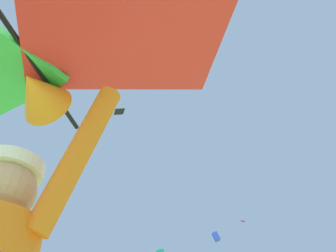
# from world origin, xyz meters

# --- Properties ---
(held_stunt_kite) EXTENTS (2.07, 1.13, 0.43)m
(held_stunt_kite) POSITION_xyz_m (0.30, 0.19, 2.16)
(held_stunt_kite) COLOR black
(distant_kite_magenta_mid_right) EXTENTS (0.93, 0.89, 1.03)m
(distant_kite_magenta_mid_right) POSITION_xyz_m (-2.98, 10.16, 16.59)
(distant_kite_magenta_mid_right) COLOR #DB2393
(distant_kite_black_low_left) EXTENTS (0.61, 0.64, 0.31)m
(distant_kite_black_low_left) POSITION_xyz_m (-5.14, 12.14, 13.52)
(distant_kite_black_low_left) COLOR black
(distant_kite_blue_high_right) EXTENTS (0.90, 0.63, 1.02)m
(distant_kite_blue_high_right) POSITION_xyz_m (-3.42, 33.99, 14.92)
(distant_kite_blue_high_right) COLOR blue
(distant_kite_purple_overhead_distant) EXTENTS (0.53, 0.53, 0.17)m
(distant_kite_purple_overhead_distant) POSITION_xyz_m (-0.42, 31.83, 15.31)
(distant_kite_purple_overhead_distant) COLOR purple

